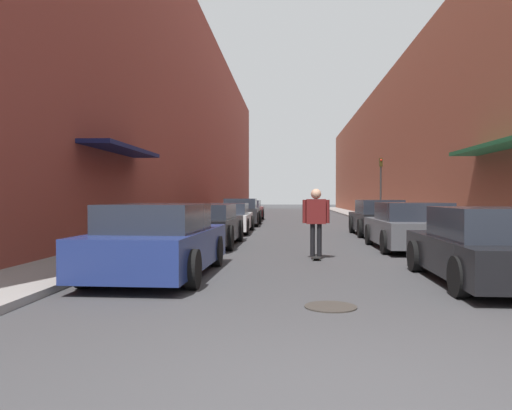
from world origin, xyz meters
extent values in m
plane|color=#38383A|center=(0.00, 25.38, 0.00)|extent=(139.60, 139.60, 0.00)
cube|color=gray|center=(-4.91, 31.73, 0.06)|extent=(1.80, 63.45, 0.12)
cube|color=gray|center=(4.91, 31.73, 0.06)|extent=(1.80, 63.45, 0.12)
cube|color=brown|center=(-7.81, 31.73, 6.53)|extent=(4.00, 63.45, 13.06)
cube|color=#141947|center=(-5.41, 11.10, 2.90)|extent=(1.00, 4.80, 0.12)
cube|color=brown|center=(7.81, 31.73, 4.68)|extent=(4.00, 63.45, 9.36)
cube|color=#1E6038|center=(5.41, 11.10, 2.90)|extent=(1.00, 4.80, 0.12)
cube|color=navy|center=(-2.85, 5.64, 0.52)|extent=(1.95, 4.36, 0.68)
cube|color=#232833|center=(-2.85, 5.42, 1.10)|extent=(1.67, 2.28, 0.49)
cylinder|color=black|center=(-3.75, 6.97, 0.32)|extent=(0.18, 0.65, 0.65)
cylinder|color=black|center=(-1.95, 6.97, 0.32)|extent=(0.18, 0.65, 0.65)
cylinder|color=black|center=(-3.75, 4.30, 0.32)|extent=(0.18, 0.65, 0.65)
cylinder|color=black|center=(-1.95, 4.30, 0.32)|extent=(0.18, 0.65, 0.65)
cube|color=black|center=(-2.90, 11.47, 0.52)|extent=(1.75, 4.63, 0.65)
cube|color=#232833|center=(-2.90, 11.24, 1.05)|extent=(1.53, 2.41, 0.41)
cylinder|color=black|center=(-3.74, 12.90, 0.36)|extent=(0.18, 0.71, 0.71)
cylinder|color=black|center=(-2.05, 12.90, 0.36)|extent=(0.18, 0.71, 0.71)
cylinder|color=black|center=(-3.74, 10.04, 0.36)|extent=(0.18, 0.71, 0.71)
cylinder|color=black|center=(-2.05, 10.04, 0.36)|extent=(0.18, 0.71, 0.71)
cube|color=silver|center=(-2.90, 17.06, 0.48)|extent=(1.81, 4.70, 0.60)
cube|color=#232833|center=(-2.90, 16.83, 1.00)|extent=(1.55, 2.46, 0.44)
cylinder|color=black|center=(-3.74, 18.51, 0.33)|extent=(0.18, 0.65, 0.65)
cylinder|color=black|center=(-2.07, 18.51, 0.33)|extent=(0.18, 0.65, 0.65)
cylinder|color=black|center=(-3.74, 15.62, 0.33)|extent=(0.18, 0.65, 0.65)
cylinder|color=black|center=(-2.07, 15.62, 0.33)|extent=(0.18, 0.65, 0.65)
cube|color=#232326|center=(-2.91, 22.37, 0.55)|extent=(1.90, 4.22, 0.70)
cube|color=#232833|center=(-2.91, 22.16, 1.15)|extent=(1.64, 2.21, 0.50)
cylinder|color=black|center=(-3.79, 23.67, 0.36)|extent=(0.18, 0.72, 0.72)
cylinder|color=black|center=(-2.03, 23.67, 0.36)|extent=(0.18, 0.72, 0.72)
cylinder|color=black|center=(-3.79, 21.07, 0.36)|extent=(0.18, 0.72, 0.72)
cylinder|color=black|center=(-2.03, 21.07, 0.36)|extent=(0.18, 0.72, 0.72)
cube|color=maroon|center=(-3.01, 27.79, 0.52)|extent=(1.73, 4.63, 0.65)
cube|color=#232833|center=(-3.01, 27.56, 1.06)|extent=(1.52, 2.41, 0.44)
cylinder|color=black|center=(-3.85, 29.23, 0.36)|extent=(0.18, 0.71, 0.71)
cylinder|color=black|center=(-2.16, 29.23, 0.36)|extent=(0.18, 0.71, 0.71)
cylinder|color=black|center=(-3.85, 26.36, 0.36)|extent=(0.18, 0.71, 0.71)
cylinder|color=black|center=(-2.16, 26.36, 0.36)|extent=(0.18, 0.71, 0.71)
cube|color=black|center=(2.98, 5.20, 0.47)|extent=(1.94, 4.19, 0.60)
cube|color=#232833|center=(2.98, 5.00, 1.04)|extent=(1.68, 2.19, 0.53)
cylinder|color=black|center=(2.07, 6.49, 0.31)|extent=(0.18, 0.61, 0.61)
cylinder|color=black|center=(3.90, 6.49, 0.31)|extent=(0.18, 0.61, 0.61)
cylinder|color=black|center=(2.07, 3.91, 0.31)|extent=(0.18, 0.61, 0.61)
cube|color=#515459|center=(3.00, 10.76, 0.50)|extent=(1.94, 4.20, 0.66)
cube|color=#232833|center=(3.00, 10.55, 1.08)|extent=(1.70, 2.19, 0.49)
cylinder|color=black|center=(2.06, 12.06, 0.32)|extent=(0.18, 0.63, 0.63)
cylinder|color=black|center=(3.94, 12.06, 0.32)|extent=(0.18, 0.63, 0.63)
cylinder|color=black|center=(2.06, 9.47, 0.32)|extent=(0.18, 0.63, 0.63)
cylinder|color=black|center=(3.94, 9.47, 0.32)|extent=(0.18, 0.63, 0.63)
cube|color=black|center=(3.01, 15.92, 0.52)|extent=(1.77, 4.00, 0.66)
cube|color=#232833|center=(3.01, 15.72, 1.11)|extent=(1.53, 2.09, 0.52)
cylinder|color=black|center=(2.17, 17.15, 0.34)|extent=(0.18, 0.69, 0.69)
cylinder|color=black|center=(3.84, 17.15, 0.34)|extent=(0.18, 0.69, 0.69)
cylinder|color=black|center=(2.17, 14.68, 0.34)|extent=(0.18, 0.69, 0.69)
cylinder|color=black|center=(3.84, 14.68, 0.34)|extent=(0.18, 0.69, 0.69)
cube|color=black|center=(0.22, 8.34, 0.07)|extent=(0.20, 0.78, 0.02)
cylinder|color=beige|center=(0.14, 8.59, 0.03)|extent=(0.03, 0.06, 0.06)
cylinder|color=beige|center=(0.30, 8.59, 0.03)|extent=(0.03, 0.06, 0.06)
cylinder|color=beige|center=(0.14, 8.09, 0.03)|extent=(0.03, 0.06, 0.06)
cylinder|color=beige|center=(0.30, 8.09, 0.03)|extent=(0.03, 0.06, 0.06)
cylinder|color=black|center=(0.14, 8.34, 0.46)|extent=(0.11, 0.11, 0.77)
cylinder|color=black|center=(0.30, 8.34, 0.46)|extent=(0.11, 0.11, 0.77)
cube|color=maroon|center=(0.22, 8.34, 1.14)|extent=(0.46, 0.21, 0.59)
sphere|color=tan|center=(0.22, 8.34, 1.55)|extent=(0.24, 0.24, 0.24)
cylinder|color=maroon|center=(-0.06, 8.34, 1.14)|extent=(0.09, 0.09, 0.56)
cylinder|color=maroon|center=(0.49, 8.34, 1.14)|extent=(0.09, 0.09, 0.56)
cylinder|color=#332D28|center=(0.14, 3.14, 0.01)|extent=(0.70, 0.70, 0.02)
cylinder|color=#2D2D2D|center=(4.45, 23.34, 1.83)|extent=(0.10, 0.10, 3.43)
cube|color=#332D0F|center=(4.45, 23.34, 3.32)|extent=(0.16, 0.16, 0.45)
sphere|color=red|center=(4.45, 23.25, 3.44)|extent=(0.11, 0.11, 0.11)
camera|label=1|loc=(-0.42, -3.55, 1.48)|focal=35.00mm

